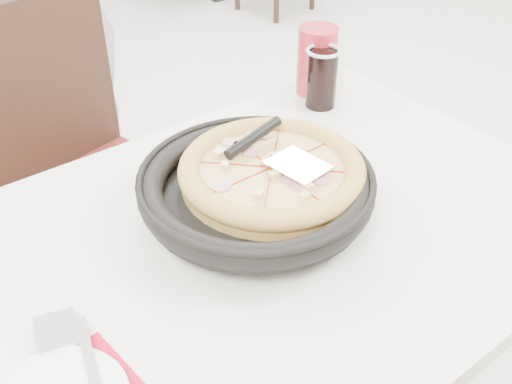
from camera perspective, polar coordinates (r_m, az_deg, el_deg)
floor at (r=1.99m, az=-4.94°, el=-9.23°), size 7.00×7.00×0.00m
main_table at (r=1.30m, az=-0.22°, el=-16.63°), size 1.24×0.86×0.75m
chair_far at (r=1.65m, az=-14.39°, el=0.39°), size 0.51×0.51×0.95m
trivet at (r=1.09m, az=-0.49°, el=-0.17°), size 0.14×0.14×0.04m
pizza_pan at (r=1.04m, az=-0.00°, el=-0.35°), size 0.41×0.41×0.01m
pizza at (r=1.06m, az=1.52°, el=1.41°), size 0.34×0.34×0.02m
pizza_server at (r=1.03m, az=4.05°, el=2.60°), size 0.09×0.11×0.00m
fork at (r=0.85m, az=-15.57°, el=-15.20°), size 0.05×0.16×0.00m
cola_glass at (r=1.39m, az=6.26°, el=10.59°), size 0.07×0.07×0.13m
red_cup at (r=1.45m, az=5.80°, el=12.34°), size 0.10×0.10×0.16m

